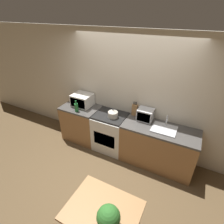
{
  "coord_description": "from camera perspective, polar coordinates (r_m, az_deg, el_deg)",
  "views": [
    {
      "loc": [
        1.22,
        -1.99,
        2.87
      ],
      "look_at": [
        -0.2,
        0.76,
        1.05
      ],
      "focal_mm": 28.0,
      "sensor_mm": 36.0,
      "label": 1
    }
  ],
  "objects": [
    {
      "name": "toaster_oven",
      "position": [
        3.62,
        10.82,
        -0.87
      ],
      "size": [
        0.31,
        0.26,
        0.24
      ],
      "color": "silver",
      "rests_on": "counter_right_run"
    },
    {
      "name": "wall_back",
      "position": [
        3.76,
        5.85,
        5.59
      ],
      "size": [
        10.0,
        0.06,
        2.6
      ],
      "color": "beige",
      "rests_on": "ground_plane"
    },
    {
      "name": "stove_range",
      "position": [
        4.04,
        -0.48,
        -6.47
      ],
      "size": [
        0.71,
        0.62,
        0.9
      ],
      "color": "silver",
      "rests_on": "ground_plane"
    },
    {
      "name": "potted_plant",
      "position": [
        2.21,
        -1.17,
        -31.22
      ],
      "size": [
        0.26,
        0.26,
        0.32
      ],
      "color": "#424247",
      "rests_on": "dining_table"
    },
    {
      "name": "dining_table",
      "position": [
        2.55,
        -3.0,
        -30.35
      ],
      "size": [
        0.9,
        0.7,
        0.75
      ],
      "color": "#9E7042",
      "rests_on": "ground_plane"
    },
    {
      "name": "kettle",
      "position": [
        3.66,
        0.31,
        -0.46
      ],
      "size": [
        0.21,
        0.21,
        0.22
      ],
      "color": "beige",
      "rests_on": "stove_range"
    },
    {
      "name": "knife_block",
      "position": [
        3.75,
        7.4,
        0.7
      ],
      "size": [
        0.11,
        0.07,
        0.32
      ],
      "color": "#9E7042",
      "rests_on": "counter_right_run"
    },
    {
      "name": "counter_left_run",
      "position": [
        4.4,
        -9.71,
        -3.48
      ],
      "size": [
        0.88,
        0.62,
        0.9
      ],
      "color": "olive",
      "rests_on": "ground_plane"
    },
    {
      "name": "microwave",
      "position": [
        4.17,
        -9.67,
        3.88
      ],
      "size": [
        0.45,
        0.39,
        0.28
      ],
      "color": "silver",
      "rests_on": "counter_left_run"
    },
    {
      "name": "ground_plane",
      "position": [
        3.7,
        -2.79,
        -20.49
      ],
      "size": [
        16.0,
        16.0,
        0.0
      ],
      "primitive_type": "plane",
      "color": "brown"
    },
    {
      "name": "bottle",
      "position": [
        3.96,
        -11.55,
        1.55
      ],
      "size": [
        0.08,
        0.08,
        0.26
      ],
      "color": "#1E662D",
      "rests_on": "counter_left_run"
    },
    {
      "name": "sink_basin",
      "position": [
        3.48,
        16.7,
        -5.2
      ],
      "size": [
        0.46,
        0.38,
        0.24
      ],
      "color": "silver",
      "rests_on": "counter_right_run"
    },
    {
      "name": "counter_right_run",
      "position": [
        3.77,
        14.62,
        -10.77
      ],
      "size": [
        1.47,
        0.62,
        0.9
      ],
      "color": "olive",
      "rests_on": "ground_plane"
    }
  ]
}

